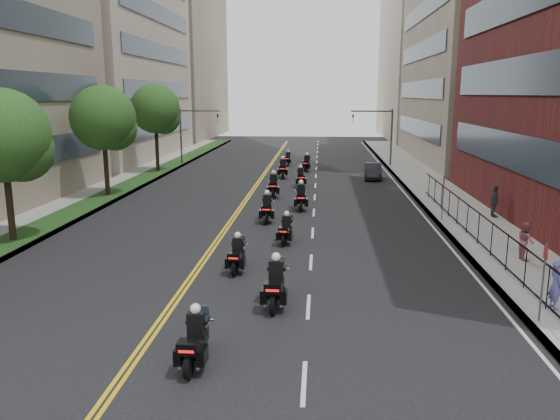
% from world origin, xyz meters
% --- Properties ---
extents(ground, '(160.00, 160.00, 0.00)m').
position_xyz_m(ground, '(0.00, 0.00, 0.00)').
color(ground, black).
rests_on(ground, ground).
extents(sidewalk_right, '(4.00, 90.00, 0.15)m').
position_xyz_m(sidewalk_right, '(12.00, 25.00, 0.07)').
color(sidewalk_right, gray).
rests_on(sidewalk_right, ground).
extents(sidewalk_left, '(4.00, 90.00, 0.15)m').
position_xyz_m(sidewalk_left, '(-12.00, 25.00, 0.07)').
color(sidewalk_left, gray).
rests_on(sidewalk_left, ground).
extents(grass_strip, '(2.00, 90.00, 0.04)m').
position_xyz_m(grass_strip, '(-11.20, 25.00, 0.17)').
color(grass_strip, '#1E3E16').
rests_on(grass_strip, sidewalk_left).
extents(building_right_tan, '(15.11, 28.00, 30.00)m').
position_xyz_m(building_right_tan, '(21.48, 48.00, 15.00)').
color(building_right_tan, '#826F5F').
rests_on(building_right_tan, ground).
extents(building_right_far, '(15.00, 28.00, 26.00)m').
position_xyz_m(building_right_far, '(21.50, 78.00, 13.00)').
color(building_right_far, '#AB9C8A').
rests_on(building_right_far, ground).
extents(building_left_far, '(16.00, 28.00, 26.00)m').
position_xyz_m(building_left_far, '(-22.00, 78.00, 13.00)').
color(building_left_far, '#826F5F').
rests_on(building_left_far, ground).
extents(iron_fence, '(0.05, 28.00, 1.50)m').
position_xyz_m(iron_fence, '(11.00, 12.00, 0.90)').
color(iron_fence, black).
rests_on(iron_fence, sidewalk_right).
extents(street_trees, '(4.40, 38.40, 7.98)m').
position_xyz_m(street_trees, '(-11.05, 18.61, 5.13)').
color(street_trees, '#2F2215').
rests_on(street_trees, ground).
extents(traffic_signal_right, '(4.09, 0.20, 5.60)m').
position_xyz_m(traffic_signal_right, '(9.54, 42.00, 3.70)').
color(traffic_signal_right, '#3F3F44').
rests_on(traffic_signal_right, ground).
extents(traffic_signal_left, '(4.09, 0.20, 5.60)m').
position_xyz_m(traffic_signal_left, '(-9.54, 42.00, 3.70)').
color(traffic_signal_left, '#3F3F44').
rests_on(traffic_signal_left, ground).
extents(motorcycle_0, '(0.52, 2.27, 1.67)m').
position_xyz_m(motorcycle_0, '(0.29, 0.72, 0.66)').
color(motorcycle_0, black).
rests_on(motorcycle_0, ground).
extents(motorcycle_1, '(0.58, 2.49, 1.84)m').
position_xyz_m(motorcycle_1, '(2.08, 5.01, 0.73)').
color(motorcycle_1, black).
rests_on(motorcycle_1, ground).
extents(motorcycle_2, '(0.51, 2.17, 1.60)m').
position_xyz_m(motorcycle_2, '(0.23, 8.61, 0.63)').
color(motorcycle_2, black).
rests_on(motorcycle_2, ground).
extents(motorcycle_3, '(0.61, 2.10, 1.55)m').
position_xyz_m(motorcycle_3, '(1.94, 13.00, 0.61)').
color(motorcycle_3, black).
rests_on(motorcycle_3, ground).
extents(motorcycle_4, '(0.59, 2.42, 1.79)m').
position_xyz_m(motorcycle_4, '(0.59, 17.45, 0.71)').
color(motorcycle_4, black).
rests_on(motorcycle_4, ground).
extents(motorcycle_5, '(0.60, 2.50, 1.85)m').
position_xyz_m(motorcycle_5, '(2.38, 20.85, 0.73)').
color(motorcycle_5, black).
rests_on(motorcycle_5, ground).
extents(motorcycle_6, '(0.60, 2.53, 1.87)m').
position_xyz_m(motorcycle_6, '(0.32, 24.93, 0.74)').
color(motorcycle_6, black).
rests_on(motorcycle_6, ground).
extents(motorcycle_7, '(0.64, 2.32, 1.71)m').
position_xyz_m(motorcycle_7, '(2.06, 29.32, 0.68)').
color(motorcycle_7, black).
rests_on(motorcycle_7, ground).
extents(motorcycle_8, '(0.59, 2.53, 1.87)m').
position_xyz_m(motorcycle_8, '(0.37, 33.76, 0.74)').
color(motorcycle_8, black).
rests_on(motorcycle_8, ground).
extents(motorcycle_9, '(0.70, 2.36, 1.75)m').
position_xyz_m(motorcycle_9, '(2.31, 37.88, 0.69)').
color(motorcycle_9, black).
rests_on(motorcycle_9, ground).
extents(motorcycle_10, '(0.49, 2.10, 1.55)m').
position_xyz_m(motorcycle_10, '(0.32, 42.12, 0.61)').
color(motorcycle_10, black).
rests_on(motorcycle_10, ground).
extents(parked_sedan, '(1.65, 4.05, 1.31)m').
position_xyz_m(parked_sedan, '(8.00, 33.78, 0.65)').
color(parked_sedan, black).
rests_on(parked_sedan, ground).
extents(pedestrian_a, '(0.44, 0.63, 1.64)m').
position_xyz_m(pedestrian_a, '(11.28, 5.09, 0.97)').
color(pedestrian_a, '#56549A').
rests_on(pedestrian_a, sidewalk_right).
extents(pedestrian_b, '(0.64, 0.80, 1.62)m').
position_xyz_m(pedestrian_b, '(12.30, 10.63, 0.96)').
color(pedestrian_b, '#99535F').
rests_on(pedestrian_b, sidewalk_right).
extents(pedestrian_c, '(0.48, 1.08, 1.81)m').
position_xyz_m(pedestrian_c, '(13.50, 18.87, 1.06)').
color(pedestrian_c, '#3A3A41').
rests_on(pedestrian_c, sidewalk_right).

